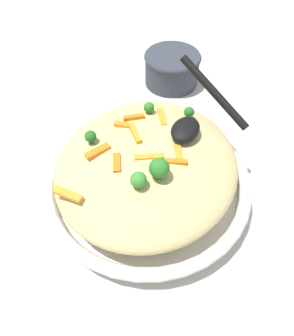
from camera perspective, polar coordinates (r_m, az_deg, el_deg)
The scene contains 21 objects.
ground_plane at distance 0.52m, azimuth -0.00°, elevation -4.21°, with size 2.40×2.40×0.00m, color beige.
serving_bowl at distance 0.50m, azimuth -0.00°, elevation -2.66°, with size 0.33×0.33×0.04m.
pasta_mound at distance 0.46m, azimuth -0.00°, elevation 0.63°, with size 0.29×0.27×0.06m, color #D1BA7A.
carrot_piece_0 at distance 0.48m, azimuth -4.57°, elevation 7.95°, with size 0.03×0.01×0.01m, color orange.
carrot_piece_1 at distance 0.49m, azimuth -2.47°, elevation 9.37°, with size 0.03×0.01×0.01m, color orange.
carrot_piece_2 at distance 0.46m, azimuth -2.24°, elevation 6.50°, with size 0.04×0.01×0.01m, color orange.
carrot_piece_3 at distance 0.44m, azimuth -9.15°, elevation 3.07°, with size 0.04×0.01×0.01m, color orange.
carrot_piece_4 at distance 0.49m, azimuth 2.81°, elevation 9.39°, with size 0.04×0.01×0.01m, color orange.
carrot_piece_5 at distance 0.41m, azimuth -14.58°, elevation -4.75°, with size 0.04×0.01×0.01m, color orange.
carrot_piece_6 at distance 0.43m, azimuth 0.36°, elevation 2.08°, with size 0.04×0.01×0.01m, color orange.
carrot_piece_7 at distance 0.47m, azimuth 6.31°, elevation 6.55°, with size 0.03×0.01×0.01m, color orange.
carrot_piece_8 at distance 0.43m, azimuth -5.67°, elevation 0.96°, with size 0.03×0.01×0.01m, color orange.
carrot_piece_9 at distance 0.42m, azimuth 5.27°, elevation 1.01°, with size 0.03×0.01×0.01m, color orange.
carrot_piece_10 at distance 0.44m, azimuth 5.85°, elevation 2.85°, with size 0.03×0.01×0.01m, color orange.
broccoli_floret_0 at distance 0.50m, azimuth 7.84°, elevation 10.24°, with size 0.02×0.02×0.02m.
broccoli_floret_1 at distance 0.46m, azimuth -10.47°, elevation 5.77°, with size 0.02×0.02×0.02m.
broccoli_floret_2 at distance 0.40m, azimuth 2.30°, elevation -0.08°, with size 0.03×0.03×0.03m.
broccoli_floret_3 at distance 0.39m, azimuth -1.60°, elevation -2.25°, with size 0.02×0.02×0.03m.
broccoli_floret_4 at distance 0.50m, azimuth 0.37°, elevation 11.18°, with size 0.02×0.02×0.02m.
serving_spoon at distance 0.46m, azimuth 8.96°, elevation 9.37°, with size 0.11×0.13×0.08m.
companion_bowl at distance 0.71m, azimuth 4.66°, elevation 18.14°, with size 0.12×0.12×0.07m.
Camera 1 is at (0.26, 0.14, 0.42)m, focal length 32.73 mm.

